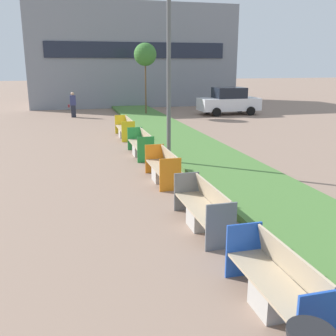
# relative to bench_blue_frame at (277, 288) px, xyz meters

# --- Properties ---
(planter_grass_strip) EXTENTS (2.80, 120.00, 0.18)m
(planter_grass_strip) POSITION_rel_bench_blue_frame_xyz_m (2.26, 5.12, -0.28)
(planter_grass_strip) COLOR #4C7A38
(planter_grass_strip) RESTS_ON ground
(building_backdrop) EXTENTS (16.84, 8.18, 8.12)m
(building_backdrop) POSITION_rel_bench_blue_frame_xyz_m (3.06, 31.15, 3.69)
(building_backdrop) COLOR gray
(building_backdrop) RESTS_ON ground
(bench_blue_frame) EXTENTS (0.65, 2.09, 0.94)m
(bench_blue_frame) POSITION_rel_bench_blue_frame_xyz_m (0.00, 0.00, 0.00)
(bench_blue_frame) COLOR #ADA8A0
(bench_blue_frame) RESTS_ON ground
(bench_grey_frame) EXTENTS (0.65, 2.24, 0.94)m
(bench_grey_frame) POSITION_rel_bench_blue_frame_xyz_m (0.00, 3.12, 0.00)
(bench_grey_frame) COLOR #ADA8A0
(bench_grey_frame) RESTS_ON ground
(bench_orange_frame) EXTENTS (0.65, 2.04, 0.94)m
(bench_orange_frame) POSITION_rel_bench_blue_frame_xyz_m (-0.00, 6.73, -0.00)
(bench_orange_frame) COLOR #ADA8A0
(bench_orange_frame) RESTS_ON ground
(bench_green_frame) EXTENTS (0.65, 2.27, 0.94)m
(bench_green_frame) POSITION_rel_bench_blue_frame_xyz_m (0.00, 10.26, 0.01)
(bench_green_frame) COLOR #ADA8A0
(bench_green_frame) RESTS_ON ground
(bench_yellow_frame) EXTENTS (0.65, 2.37, 0.94)m
(bench_yellow_frame) POSITION_rel_bench_blue_frame_xyz_m (0.00, 14.27, 0.01)
(bench_yellow_frame) COLOR #ADA8A0
(bench_yellow_frame) RESTS_ON ground
(street_lamp_post) EXTENTS (0.24, 0.44, 8.50)m
(street_lamp_post) POSITION_rel_bench_blue_frame_xyz_m (0.61, 8.38, 4.27)
(street_lamp_post) COLOR #56595B
(street_lamp_post) RESTS_ON ground
(sapling_tree_far) EXTENTS (1.49, 1.49, 4.78)m
(sapling_tree_far) POSITION_rel_bench_blue_frame_xyz_m (2.57, 21.86, 3.65)
(sapling_tree_far) COLOR brown
(sapling_tree_far) RESTS_ON ground
(pedestrian_walking) EXTENTS (0.53, 0.24, 1.65)m
(pedestrian_walking) POSITION_rel_bench_blue_frame_xyz_m (-2.23, 22.43, 0.47)
(pedestrian_walking) COLOR #232633
(pedestrian_walking) RESTS_ON ground
(parked_car_distant) EXTENTS (4.21, 2.00, 1.86)m
(parked_car_distant) POSITION_rel_bench_blue_frame_xyz_m (8.35, 21.23, 0.55)
(parked_car_distant) COLOR silver
(parked_car_distant) RESTS_ON ground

